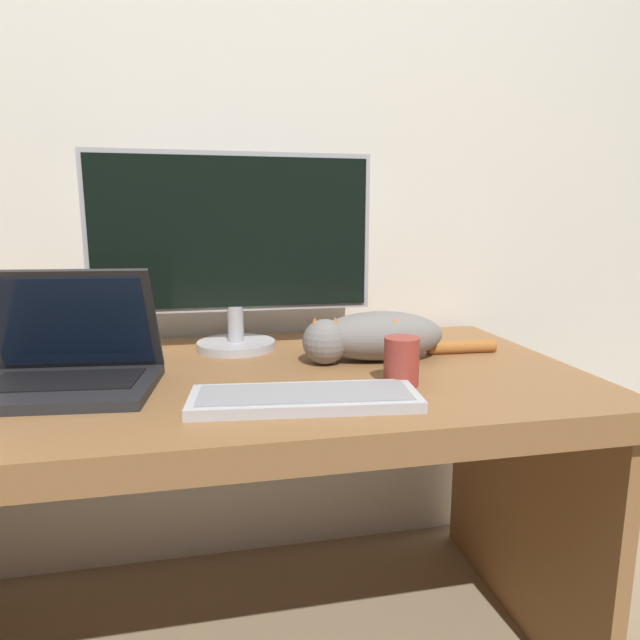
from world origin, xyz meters
The scene contains 7 objects.
wall_back centered at (0.00, 0.82, 1.30)m, with size 6.40×0.06×2.60m.
desk centered at (0.00, 0.38, 0.56)m, with size 1.59×0.76×0.70m.
monitor centered at (0.06, 0.61, 0.96)m, with size 0.70×0.20×0.49m.
laptop centered at (-0.28, 0.33, 0.75)m, with size 0.36×0.28×0.24m.
external_keyboard centered at (0.16, 0.16, 0.71)m, with size 0.42×0.18×0.02m.
cat centered at (0.37, 0.43, 0.76)m, with size 0.49×0.16×0.11m.
coffee_mug centered at (0.37, 0.23, 0.75)m, with size 0.07×0.07×0.10m.
Camera 1 is at (-0.00, -0.75, 1.03)m, focal length 30.00 mm.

